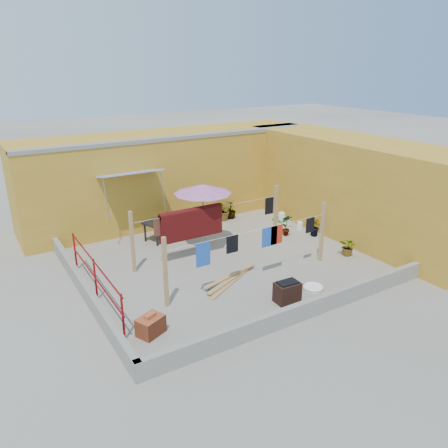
# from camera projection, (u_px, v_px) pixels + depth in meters

# --- Properties ---
(ground) EXTENTS (80.00, 80.00, 0.00)m
(ground) POSITION_uv_depth(u_px,v_px,m) (224.00, 262.00, 12.97)
(ground) COLOR #9E998E
(ground) RESTS_ON ground
(wall_back) EXTENTS (11.00, 3.27, 3.21)m
(wall_back) POSITION_uv_depth(u_px,v_px,m) (170.00, 175.00, 16.41)
(wall_back) COLOR gold
(wall_back) RESTS_ON ground
(wall_right) EXTENTS (2.40, 9.00, 3.20)m
(wall_right) POSITION_uv_depth(u_px,v_px,m) (353.00, 186.00, 14.97)
(wall_right) COLOR gold
(wall_right) RESTS_ON ground
(parapet_front) EXTENTS (8.30, 0.16, 0.44)m
(parapet_front) POSITION_uv_depth(u_px,v_px,m) (306.00, 310.00, 10.03)
(parapet_front) COLOR gray
(parapet_front) RESTS_ON ground
(parapet_left) EXTENTS (0.16, 7.30, 0.44)m
(parapet_left) POSITION_uv_depth(u_px,v_px,m) (85.00, 290.00, 10.88)
(parapet_left) COLOR gray
(parapet_left) RESTS_ON ground
(red_railing) EXTENTS (0.05, 4.20, 1.10)m
(red_railing) POSITION_uv_depth(u_px,v_px,m) (95.00, 273.00, 10.66)
(red_railing) COLOR #9E0F13
(red_railing) RESTS_ON ground
(clothesline_rig) EXTENTS (5.09, 2.35, 1.80)m
(clothesline_rig) POSITION_uv_depth(u_px,v_px,m) (199.00, 226.00, 12.79)
(clothesline_rig) COLOR tan
(clothesline_rig) RESTS_ON ground
(patio_umbrella) EXTENTS (2.35, 2.35, 2.14)m
(patio_umbrella) POSITION_uv_depth(u_px,v_px,m) (203.00, 189.00, 13.35)
(patio_umbrella) COLOR gray
(patio_umbrella) RESTS_ON ground
(outdoor_table) EXTENTS (1.58, 1.14, 0.67)m
(outdoor_table) POSITION_uv_depth(u_px,v_px,m) (165.00, 221.00, 14.55)
(outdoor_table) COLOR black
(outdoor_table) RESTS_ON ground
(brick_stack) EXTENTS (0.69, 0.61, 0.50)m
(brick_stack) POSITION_uv_depth(u_px,v_px,m) (151.00, 325.00, 9.44)
(brick_stack) COLOR #9D4224
(brick_stack) RESTS_ON ground
(lumber_pile) EXTENTS (2.00, 1.10, 0.13)m
(lumber_pile) POSITION_uv_depth(u_px,v_px,m) (230.00, 279.00, 11.77)
(lumber_pile) COLOR tan
(lumber_pile) RESTS_ON ground
(brazier) EXTENTS (0.63, 0.43, 0.55)m
(brazier) POSITION_uv_depth(u_px,v_px,m) (287.00, 292.00, 10.72)
(brazier) COLOR black
(brazier) RESTS_ON ground
(white_basin) EXTENTS (0.52, 0.52, 0.09)m
(white_basin) POSITION_uv_depth(u_px,v_px,m) (313.00, 288.00, 11.38)
(white_basin) COLOR white
(white_basin) RESTS_ON ground
(water_jug_a) EXTENTS (0.24, 0.24, 0.38)m
(water_jug_a) POSITION_uv_depth(u_px,v_px,m) (282.00, 217.00, 16.26)
(water_jug_a) COLOR white
(water_jug_a) RESTS_ON ground
(water_jug_b) EXTENTS (0.21, 0.21, 0.32)m
(water_jug_b) POSITION_uv_depth(u_px,v_px,m) (300.00, 226.00, 15.45)
(water_jug_b) COLOR white
(water_jug_b) RESTS_ON ground
(green_hose) EXTENTS (0.56, 0.56, 0.08)m
(green_hose) POSITION_uv_depth(u_px,v_px,m) (279.00, 219.00, 16.42)
(green_hose) COLOR #207A1B
(green_hose) RESTS_ON ground
(plant_back_a) EXTENTS (0.76, 0.67, 0.80)m
(plant_back_a) POSITION_uv_depth(u_px,v_px,m) (224.00, 210.00, 16.34)
(plant_back_a) COLOR #1B5718
(plant_back_a) RESTS_ON ground
(plant_back_b) EXTENTS (0.43, 0.43, 0.69)m
(plant_back_b) POSITION_uv_depth(u_px,v_px,m) (231.00, 210.00, 16.52)
(plant_back_b) COLOR #1B5718
(plant_back_b) RESTS_ON ground
(plant_right_a) EXTENTS (0.45, 0.35, 0.77)m
(plant_right_a) POSITION_uv_depth(u_px,v_px,m) (286.00, 225.00, 14.85)
(plant_right_a) COLOR #1B5718
(plant_right_a) RESTS_ON ground
(plant_right_b) EXTENTS (0.35, 0.41, 0.69)m
(plant_right_b) POSITION_uv_depth(u_px,v_px,m) (315.00, 227.00, 14.77)
(plant_right_b) COLOR #1B5718
(plant_right_b) RESTS_ON ground
(plant_right_c) EXTENTS (0.56, 0.61, 0.58)m
(plant_right_c) POSITION_uv_depth(u_px,v_px,m) (348.00, 247.00, 13.31)
(plant_right_c) COLOR #1B5718
(plant_right_c) RESTS_ON ground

